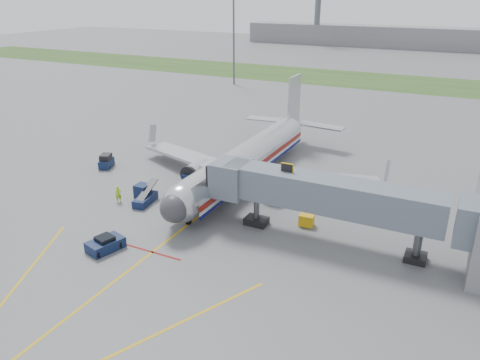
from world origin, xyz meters
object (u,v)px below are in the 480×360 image
at_px(baggage_tug, 106,162).
at_px(belt_loader, 145,199).
at_px(pushback_tug, 105,244).
at_px(ramp_worker, 118,194).
at_px(airliner, 247,159).

height_order(baggage_tug, belt_loader, belt_loader).
height_order(pushback_tug, baggage_tug, baggage_tug).
distance_m(belt_loader, ramp_worker, 3.03).
relative_size(airliner, ramp_worker, 19.44).
bearing_deg(airliner, ramp_worker, -128.26).
relative_size(airliner, pushback_tug, 10.09).
relative_size(baggage_tug, ramp_worker, 1.55).
xyz_separation_m(airliner, belt_loader, (-6.82, -11.21, -2.14)).
xyz_separation_m(pushback_tug, ramp_worker, (-5.64, 8.49, 0.37)).
xyz_separation_m(belt_loader, ramp_worker, (-2.82, -1.02, 0.42)).
bearing_deg(pushback_tug, baggage_tug, 131.16).
height_order(airliner, pushback_tug, airliner).
bearing_deg(ramp_worker, baggage_tug, 84.93).
relative_size(airliner, baggage_tug, 12.57).
relative_size(airliner, belt_loader, 8.38).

